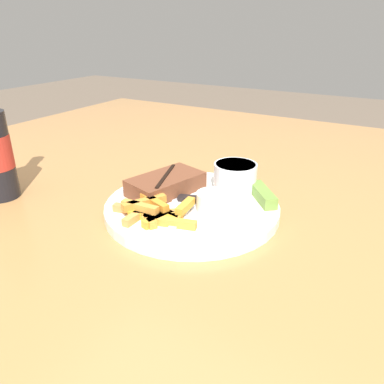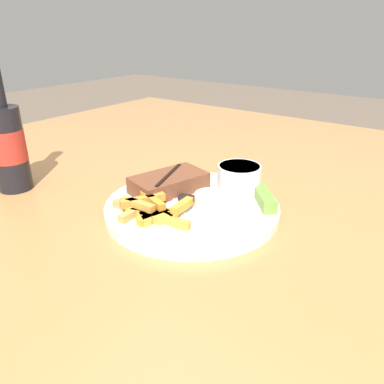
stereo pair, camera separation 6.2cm
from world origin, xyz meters
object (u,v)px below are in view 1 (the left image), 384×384
Objects in this scene: pickle_spear at (263,195)px; fork_utensil at (176,223)px; dipping_sauce_cup at (212,201)px; knife_utensil at (173,198)px; steak_portion at (166,184)px; coleslaw_cup at (235,175)px; dinner_plate at (192,208)px.

pickle_spear reaches higher than fork_utensil.
pickle_spear is at bearing -41.48° from fork_utensil.
dipping_sauce_cup is 0.32× the size of knife_utensil.
pickle_spear is 0.58× the size of fork_utensil.
steak_portion is 1.88× the size of pickle_spear.
coleslaw_cup is at bearing 1.97° from dipping_sauce_cup.
dipping_sauce_cup is at bearing 161.57° from knife_utensil.
steak_portion is at bearing 76.00° from dinner_plate.
dipping_sauce_cup reaches higher than dinner_plate.
pickle_spear is (0.07, -0.10, 0.02)m from dinner_plate.
coleslaw_cup is 0.17m from fork_utensil.
pickle_spear is 0.15m from knife_utensil.
knife_utensil is at bearing -125.31° from steak_portion.
dipping_sauce_cup is at bearing -178.03° from coleslaw_cup.
dinner_plate is 3.77× the size of coleslaw_cup.
coleslaw_cup is 0.12m from knife_utensil.
fork_utensil is (-0.07, 0.03, -0.01)m from dipping_sauce_cup.
pickle_spear is (0.05, -0.16, -0.01)m from steak_portion.
knife_utensil is (-0.02, -0.03, -0.01)m from steak_portion.
dipping_sauce_cup is 0.10m from pickle_spear.
fork_utensil is at bearing 109.13° from knife_utensil.
coleslaw_cup is 0.99× the size of pickle_spear.
pickle_spear is (0.08, -0.06, -0.01)m from dipping_sauce_cup.
pickle_spear is at bearing -71.29° from steak_portion.
coleslaw_cup reaches higher than steak_portion.
coleslaw_cup reaches higher than knife_utensil.
steak_portion is 0.90× the size of knife_utensil.
knife_utensil reaches higher than fork_utensil.
coleslaw_cup is 0.10m from dipping_sauce_cup.
steak_portion reaches higher than dipping_sauce_cup.
steak_portion is 0.17m from pickle_spear.
coleslaw_cup is at bearing -23.00° from dinner_plate.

